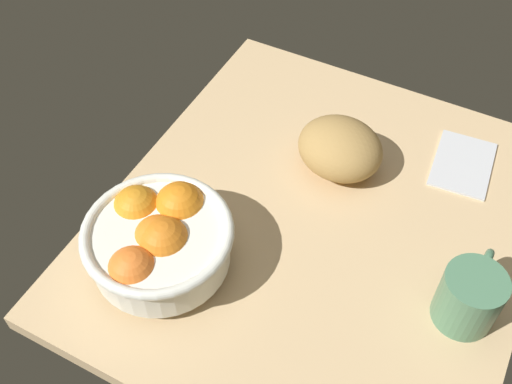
{
  "coord_description": "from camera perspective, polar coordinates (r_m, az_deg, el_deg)",
  "views": [
    {
      "loc": [
        -57.2,
        -18.7,
        77.74
      ],
      "look_at": [
        -3.24,
        9.48,
        5.0
      ],
      "focal_mm": 43.49,
      "sensor_mm": 36.0,
      "label": 1
    }
  ],
  "objects": [
    {
      "name": "mug",
      "position": [
        0.9,
        19.07,
        -9.05
      ],
      "size": [
        12.9,
        8.54,
        9.1
      ],
      "color": "#508260",
      "rests_on": "ground"
    },
    {
      "name": "fruit_bowl",
      "position": [
        0.9,
        -8.97,
        -4.29
      ],
      "size": [
        21.7,
        21.7,
        10.33
      ],
      "color": "white",
      "rests_on": "ground"
    },
    {
      "name": "bread_loaf",
      "position": [
        1.03,
        7.74,
        4.0
      ],
      "size": [
        14.56,
        16.05,
        8.93
      ],
      "primitive_type": "ellipsoid",
      "rotation": [
        0.0,
        0.0,
        1.42
      ],
      "color": "#B0884B",
      "rests_on": "ground"
    },
    {
      "name": "ground_plane",
      "position": [
        0.99,
        5.72,
        -3.07
      ],
      "size": [
        72.61,
        64.23,
        3.0
      ],
      "primitive_type": "cube",
      "color": "#D5B280"
    },
    {
      "name": "napkin_folded",
      "position": [
        1.11,
        18.51,
        2.54
      ],
      "size": [
        14.41,
        10.58,
        0.81
      ],
      "primitive_type": "cube",
      "rotation": [
        0.0,
        0.0,
        0.09
      ],
      "color": "silver",
      "rests_on": "ground"
    }
  ]
}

